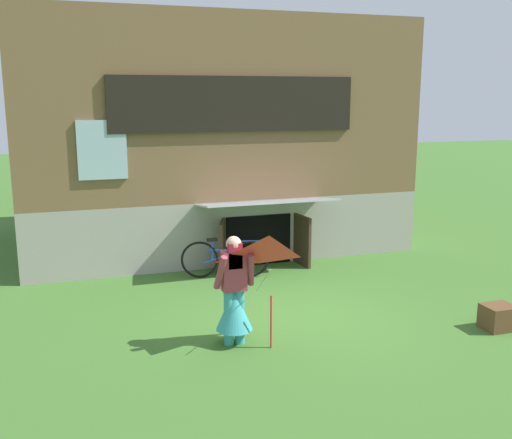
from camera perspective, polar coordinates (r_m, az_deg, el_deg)
The scene contains 6 objects.
ground_plane at distance 9.73m, azimuth 3.11°, elevation -9.22°, with size 60.00×60.00×0.00m, color #3D6B28.
log_house at distance 14.54m, azimuth -4.98°, elevation 8.10°, with size 8.38×6.46×5.10m.
person at distance 8.48m, azimuth -2.10°, elevation -7.65°, with size 0.61×0.52×1.58m.
kite at distance 7.88m, azimuth 1.26°, elevation -4.52°, with size 0.97×1.01×1.57m.
bicycle_blue at distance 11.60m, azimuth -2.99°, elevation -3.74°, with size 1.67×0.48×0.78m.
wooden_crate at distance 9.87m, azimuth 22.16°, elevation -8.64°, with size 0.47×0.40×0.37m, color brown.
Camera 1 is at (-3.32, -8.45, 3.50)m, focal length 41.86 mm.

